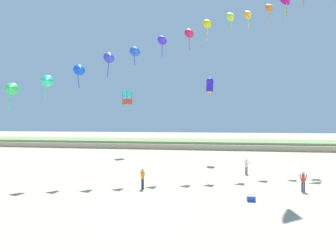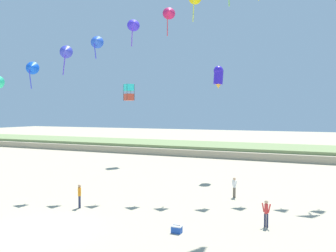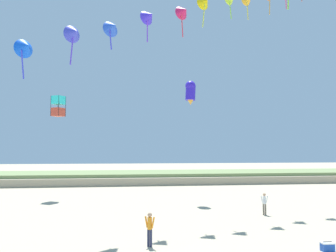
{
  "view_description": "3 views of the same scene",
  "coord_description": "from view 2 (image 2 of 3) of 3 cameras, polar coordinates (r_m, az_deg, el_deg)",
  "views": [
    {
      "loc": [
        4.63,
        -16.13,
        5.58
      ],
      "look_at": [
        0.16,
        11.52,
        5.13
      ],
      "focal_mm": 28.0,
      "sensor_mm": 36.0,
      "label": 1
    },
    {
      "loc": [
        15.22,
        -15.41,
        6.8
      ],
      "look_at": [
        3.12,
        11.28,
        5.7
      ],
      "focal_mm": 38.0,
      "sensor_mm": 36.0,
      "label": 2
    },
    {
      "loc": [
        -2.51,
        -13.28,
        4.81
      ],
      "look_at": [
        0.71,
        9.59,
        6.41
      ],
      "focal_mm": 38.0,
      "sensor_mm": 36.0,
      "label": 3
    }
  ],
  "objects": [
    {
      "name": "ground_plane",
      "position": [
        22.7,
        -20.04,
        -15.41
      ],
      "size": [
        240.0,
        240.0,
        0.0
      ],
      "primitive_type": "plane",
      "color": "tan"
    },
    {
      "name": "dune_ridge",
      "position": [
        59.54,
        9.48,
        -3.7
      ],
      "size": [
        120.0,
        13.35,
        1.53
      ],
      "color": "tan",
      "rests_on": "ground"
    },
    {
      "name": "person_near_left",
      "position": [
        26.52,
        -14.01,
        -10.58
      ],
      "size": [
        0.53,
        0.42,
        1.7
      ],
      "color": "#282D4C",
      "rests_on": "ground"
    },
    {
      "name": "person_near_right",
      "position": [
        29.24,
        10.59,
        -9.44
      ],
      "size": [
        0.52,
        0.37,
        1.63
      ],
      "color": "#726656",
      "rests_on": "ground"
    },
    {
      "name": "person_mid_center",
      "position": [
        22.41,
        15.48,
        -13.08
      ],
      "size": [
        0.57,
        0.22,
        1.62
      ],
      "color": "#282D4C",
      "rests_on": "ground"
    },
    {
      "name": "kite_banner_string",
      "position": [
        32.43,
        -0.31,
        17.74
      ],
      "size": [
        35.61,
        21.27,
        24.64
      ],
      "color": "#5BE432"
    },
    {
      "name": "large_kite_low_lead",
      "position": [
        38.07,
        8.09,
        7.88
      ],
      "size": [
        1.44,
        1.42,
        2.39
      ],
      "color": "#311FCD"
    },
    {
      "name": "large_kite_mid_trail",
      "position": [
        47.12,
        -6.3,
        5.39
      ],
      "size": [
        1.51,
        1.51,
        2.14
      ],
      "color": "#CC4530"
    },
    {
      "name": "beach_cooler",
      "position": [
        20.9,
        1.41,
        -16.21
      ],
      "size": [
        0.58,
        0.41,
        0.46
      ],
      "color": "blue",
      "rests_on": "ground"
    }
  ]
}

